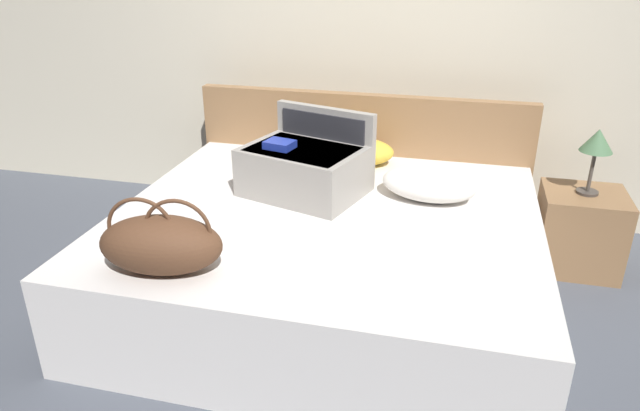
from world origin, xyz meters
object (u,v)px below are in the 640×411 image
at_px(bed, 326,256).
at_px(pillow_near_headboard, 356,151).
at_px(table_lamp, 597,144).
at_px(hard_case_large, 305,166).
at_px(duffel_bag, 161,244).
at_px(pillow_center_head, 429,184).
at_px(nightstand, 579,231).

distance_m(bed, pillow_near_headboard, 0.79).
xyz_separation_m(pillow_near_headboard, table_lamp, (1.29, -0.06, 0.17)).
height_order(hard_case_large, pillow_near_headboard, hard_case_large).
distance_m(duffel_bag, pillow_near_headboard, 1.51).
bearing_deg(pillow_center_head, nightstand, 23.04).
height_order(duffel_bag, table_lamp, table_lamp).
xyz_separation_m(bed, hard_case_large, (-0.17, 0.23, 0.39)).
relative_size(bed, pillow_near_headboard, 4.62).
xyz_separation_m(duffel_bag, pillow_near_headboard, (0.52, 1.42, -0.04)).
height_order(hard_case_large, pillow_center_head, hard_case_large).
distance_m(bed, hard_case_large, 0.48).
xyz_separation_m(bed, pillow_near_headboard, (0.01, 0.72, 0.32)).
relative_size(pillow_center_head, table_lamp, 1.34).
bearing_deg(table_lamp, nightstand, 0.00).
bearing_deg(pillow_center_head, table_lamp, 23.04).
relative_size(bed, table_lamp, 5.64).
height_order(bed, nightstand, bed).
relative_size(duffel_bag, pillow_center_head, 1.09).
bearing_deg(nightstand, pillow_near_headboard, 177.25).
height_order(bed, hard_case_large, hard_case_large).
distance_m(bed, nightstand, 1.46).
bearing_deg(nightstand, pillow_center_head, -156.96).
xyz_separation_m(duffel_bag, table_lamp, (1.82, 1.36, 0.13)).
relative_size(bed, duffel_bag, 3.85).
bearing_deg(hard_case_large, table_lamp, 33.22).
distance_m(pillow_near_headboard, pillow_center_head, 0.62).
distance_m(hard_case_large, pillow_center_head, 0.65).
xyz_separation_m(pillow_near_headboard, nightstand, (1.29, -0.06, -0.34)).
bearing_deg(duffel_bag, pillow_center_head, 45.60).
bearing_deg(bed, pillow_near_headboard, 89.12).
bearing_deg(nightstand, duffel_bag, -143.24).
distance_m(bed, table_lamp, 1.54).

